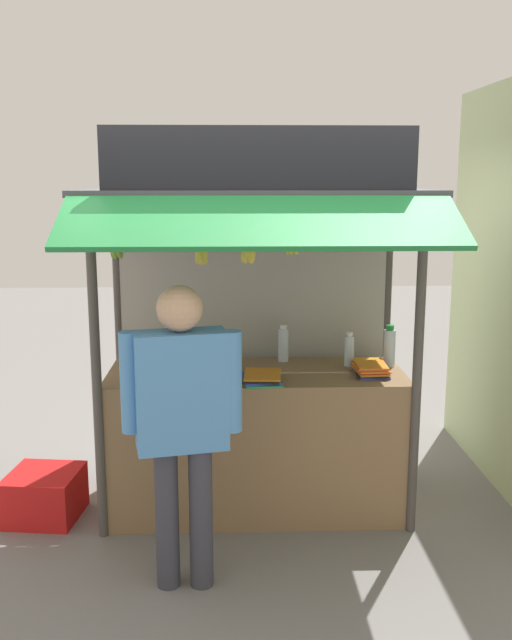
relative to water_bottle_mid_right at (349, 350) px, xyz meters
name	(u,v)px	position (x,y,z in m)	size (l,w,h in m)	color
ground_plane	(256,506)	(-0.64, -0.13, -1.07)	(20.00, 20.00, 0.00)	slate
stall_counter	(256,440)	(-0.64, -0.13, -0.59)	(1.95, 0.74, 0.96)	olive
stall_structure	(255,284)	(-0.64, -0.01, 0.46)	(2.15, 1.64, 2.50)	#4C4742
water_bottle_mid_right	(349,350)	(0.00, 0.00, 0.00)	(0.07, 0.07, 0.24)	silver
water_bottle_front_right	(389,347)	(0.27, -0.02, 0.02)	(0.08, 0.08, 0.28)	silver
water_bottle_left	(283,344)	(-0.44, 0.14, 0.01)	(0.07, 0.07, 0.26)	silver
magazine_stack_mid_left	(207,370)	(-0.96, -0.14, -0.09)	(0.21, 0.27, 0.04)	red
magazine_stack_front_left	(371,369)	(0.11, -0.21, -0.07)	(0.23, 0.32, 0.07)	blue
magazine_stack_rear_center	(262,378)	(-0.61, -0.36, -0.09)	(0.26, 0.32, 0.05)	green
banana_bunch_inner_left	(248,251)	(-0.70, -0.61, 0.74)	(0.10, 0.10, 0.29)	#332D23
banana_bunch_rightmost	(117,247)	(-1.45, -0.61, 0.76)	(0.09, 0.09, 0.26)	#332D23
banana_bunch_leftmost	(202,252)	(-0.97, -0.60, 0.74)	(0.10, 0.10, 0.29)	#332D23
banana_bunch_inner_right	(292,242)	(-0.45, -0.61, 0.79)	(0.09, 0.09, 0.24)	#332D23
vendor_person	(182,411)	(-1.06, -1.08, -0.06)	(0.64, 0.30, 1.68)	#383842
plastic_crate	(45,495)	(-2.04, -0.24, -0.91)	(0.45, 0.45, 0.31)	red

